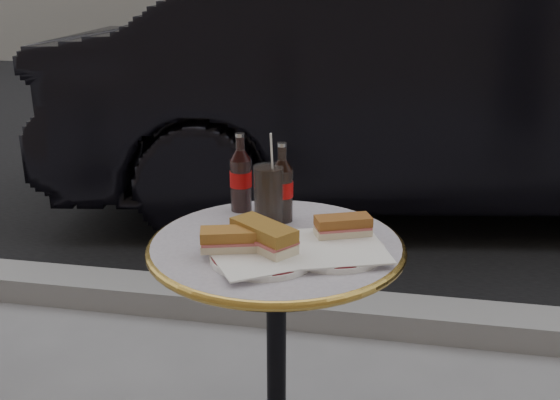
% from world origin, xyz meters
% --- Properties ---
extents(asphalt_road, '(40.00, 8.00, 0.00)m').
position_xyz_m(asphalt_road, '(0.00, 5.00, 0.00)').
color(asphalt_road, black).
rests_on(asphalt_road, ground).
extents(curb, '(40.00, 0.20, 0.12)m').
position_xyz_m(curb, '(0.00, 0.90, 0.05)').
color(curb, gray).
rests_on(curb, ground).
extents(bistro_table, '(0.62, 0.62, 0.73)m').
position_xyz_m(bistro_table, '(0.00, 0.00, 0.37)').
color(bistro_table, '#BAB2C4').
rests_on(bistro_table, ground).
extents(plate_left, '(0.32, 0.32, 0.01)m').
position_xyz_m(plate_left, '(-0.01, -0.11, 0.74)').
color(plate_left, white).
rests_on(plate_left, bistro_table).
extents(plate_right, '(0.28, 0.28, 0.01)m').
position_xyz_m(plate_right, '(0.14, -0.04, 0.74)').
color(plate_right, white).
rests_on(plate_right, bistro_table).
extents(sandwich_left_a, '(0.15, 0.10, 0.05)m').
position_xyz_m(sandwich_left_a, '(-0.08, -0.10, 0.77)').
color(sandwich_left_a, '#A06628').
rests_on(sandwich_left_a, plate_left).
extents(sandwich_left_b, '(0.18, 0.16, 0.06)m').
position_xyz_m(sandwich_left_b, '(-0.01, -0.08, 0.77)').
color(sandwich_left_b, olive).
rests_on(sandwich_left_b, plate_left).
extents(sandwich_right, '(0.15, 0.11, 0.05)m').
position_xyz_m(sandwich_right, '(0.16, 0.03, 0.77)').
color(sandwich_right, brown).
rests_on(sandwich_right, plate_right).
extents(cola_bottle_left, '(0.07, 0.07, 0.22)m').
position_xyz_m(cola_bottle_left, '(-0.14, 0.20, 0.84)').
color(cola_bottle_left, black).
rests_on(cola_bottle_left, bistro_table).
extents(cola_bottle_right, '(0.07, 0.07, 0.21)m').
position_xyz_m(cola_bottle_right, '(-0.01, 0.14, 0.84)').
color(cola_bottle_right, black).
rests_on(cola_bottle_right, bistro_table).
extents(cola_glass, '(0.10, 0.10, 0.16)m').
position_xyz_m(cola_glass, '(-0.04, 0.11, 0.81)').
color(cola_glass, black).
rests_on(cola_glass, bistro_table).
extents(parked_car, '(2.24, 4.58, 1.44)m').
position_xyz_m(parked_car, '(0.47, 2.46, 0.72)').
color(parked_car, black).
rests_on(parked_car, ground).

